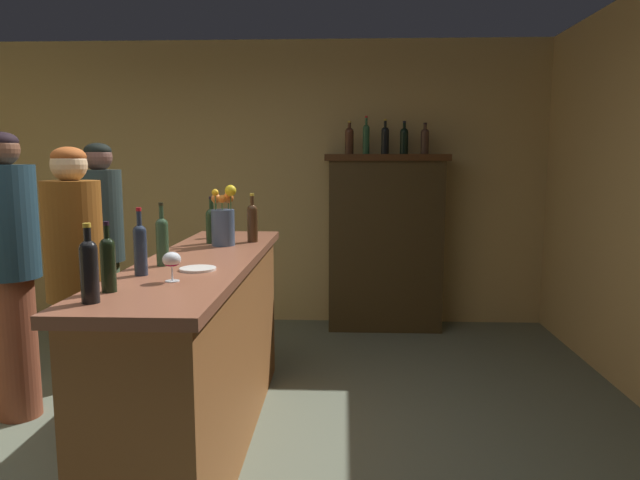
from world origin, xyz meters
The scene contains 22 objects.
floor centered at (0.00, 0.00, 0.00)m, with size 7.67×7.67×0.00m, color #646C59.
wall_back centered at (0.00, 2.98, 1.35)m, with size 6.02×0.12×2.70m, color tan.
bar_counter centered at (0.26, 0.40, 0.53)m, with size 0.58×2.38×1.05m.
display_cabinet centered at (1.42, 2.69, 0.85)m, with size 1.12×0.40×1.63m.
wine_bottle_malbec centered at (0.20, 0.96, 1.18)m, with size 0.07×0.07×0.30m.
wine_bottle_chardonnay centered at (0.45, 1.03, 1.19)m, with size 0.07×0.07×0.31m.
wine_bottle_merlot centered at (0.10, -0.60, 1.19)m, with size 0.07×0.07×0.30m.
wine_bottle_rose centered at (0.11, -0.08, 1.19)m, with size 0.06×0.06×0.31m.
wine_bottle_riesling centered at (0.13, 0.17, 1.19)m, with size 0.06×0.06×0.32m.
wine_bottle_syrah centered at (0.10, -0.42, 1.18)m, with size 0.06×0.06×0.29m.
wine_glass_front centered at (0.29, -0.21, 1.15)m, with size 0.08×0.08×0.13m.
wine_glass_mid centered at (0.17, 1.24, 1.17)m, with size 0.06×0.06×0.16m.
flower_arrangement centered at (0.29, 0.87, 1.20)m, with size 0.17×0.15×0.38m.
cheese_plate centered at (0.34, 0.06, 1.06)m, with size 0.17×0.17×0.01m, color white.
display_bottle_left centered at (1.08, 2.69, 1.77)m, with size 0.08×0.08×0.30m.
display_bottle_midleft centered at (1.23, 2.69, 1.78)m, with size 0.06×0.06×0.34m.
display_bottle_center centered at (1.40, 2.69, 1.77)m, with size 0.07×0.07×0.32m.
display_bottle_midright centered at (1.58, 2.69, 1.76)m, with size 0.07×0.07×0.30m.
display_bottle_right centered at (1.76, 2.69, 1.76)m, with size 0.07×0.07×0.28m.
patron_tall centered at (-0.97, 0.68, 0.96)m, with size 0.35×0.35×1.74m.
patron_by_cabinet centered at (-0.69, 1.37, 0.95)m, with size 0.30×0.30×1.70m.
patron_near_entrance centered at (-0.40, 0.32, 0.92)m, with size 0.30×0.30×1.65m.
Camera 1 is at (1.04, -2.65, 1.58)m, focal length 32.45 mm.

